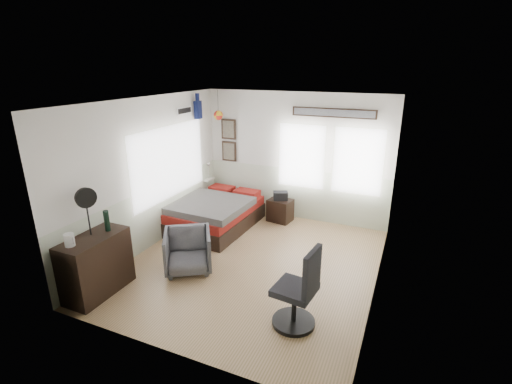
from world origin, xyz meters
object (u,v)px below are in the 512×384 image
nightstand (280,210)px  task_chair (299,295)px  armchair (188,251)px  dresser (96,265)px  bed (216,214)px

nightstand → task_chair: task_chair is taller
task_chair → nightstand: bearing=120.6°
armchair → task_chair: size_ratio=0.67×
dresser → bed: bearing=80.8°
dresser → armchair: bearing=51.1°
bed → task_chair: 3.38m
armchair → dresser: bearing=-161.6°
bed → dresser: size_ratio=1.99×
bed → armchair: armchair is taller
armchair → bed: bearing=71.4°
bed → armchair: 1.72m
bed → task_chair: task_chair is taller
bed → nightstand: 1.39m
dresser → armchair: 1.37m
dresser → nightstand: dresser is taller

